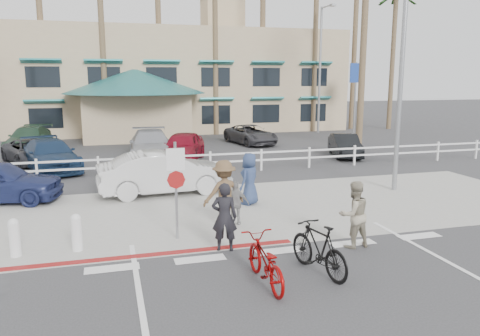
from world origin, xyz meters
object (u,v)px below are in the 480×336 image
object	(u,v)px
bike_black	(319,248)
car_white_sedan	(164,173)
bike_red	(265,261)
sign_post	(176,186)

from	to	relation	value
bike_black	car_white_sedan	world-z (taller)	car_white_sedan
bike_red	bike_black	distance (m)	1.33
car_white_sedan	sign_post	bearing A→B (deg)	172.27
sign_post	car_white_sedan	distance (m)	5.14
bike_red	car_white_sedan	distance (m)	8.45
sign_post	bike_black	bearing A→B (deg)	-49.41
bike_red	bike_black	world-z (taller)	bike_black
bike_black	car_white_sedan	bearing A→B (deg)	-86.58
bike_red	car_white_sedan	size ratio (longest dim) A/B	0.41
car_white_sedan	bike_red	bearing A→B (deg)	-177.45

